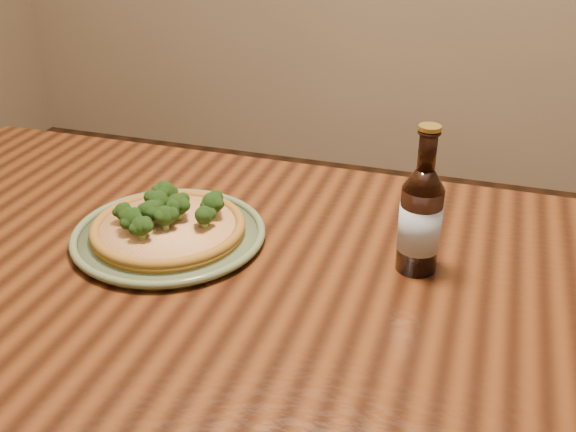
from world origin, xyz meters
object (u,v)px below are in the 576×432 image
(pizza, at_px, (168,225))
(beer_bottle, at_px, (420,219))
(plate, at_px, (169,234))
(table, at_px, (250,326))

(pizza, distance_m, beer_bottle, 0.42)
(plate, distance_m, beer_bottle, 0.42)
(table, height_order, pizza, pizza)
(plate, bearing_deg, beer_bottle, 5.25)
(table, height_order, beer_bottle, beer_bottle)
(table, bearing_deg, pizza, 157.46)
(table, distance_m, pizza, 0.22)
(pizza, bearing_deg, plate, -50.52)
(plate, height_order, pizza, pizza)
(table, xyz_separation_m, pizza, (-0.17, 0.07, 0.12))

